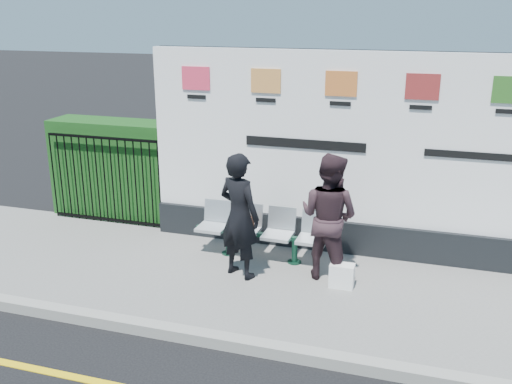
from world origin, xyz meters
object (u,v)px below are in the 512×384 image
at_px(billboard, 415,174).
at_px(woman_right, 329,217).
at_px(woman_left, 239,216).
at_px(bench, 261,245).

bearing_deg(billboard, woman_right, -137.34).
bearing_deg(billboard, woman_left, -149.93).
bearing_deg(woman_left, bench, -79.12).
distance_m(woman_left, woman_right, 1.21).
bearing_deg(bench, woman_right, -15.56).
xyz_separation_m(billboard, bench, (-2.09, -0.66, -1.09)).
height_order(billboard, bench, billboard).
xyz_separation_m(woman_left, woman_right, (1.17, 0.32, 0.00)).
bearing_deg(bench, billboard, 18.33).
distance_m(billboard, woman_right, 1.49).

